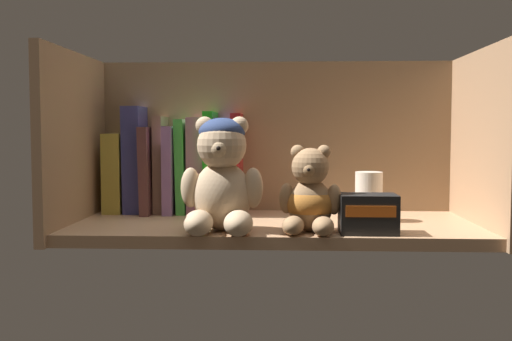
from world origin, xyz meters
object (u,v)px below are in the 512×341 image
book_2 (151,170)px  pillar_candle (369,196)px  teddy_bear_smaller (310,198)px  book_0 (117,173)px  book_6 (197,165)px  book_4 (172,169)px  teddy_bear_larger (222,177)px  small_product_box (368,214)px  book_1 (136,160)px  book_7 (212,163)px  book_8 (224,166)px  book_9 (237,163)px  book_5 (183,166)px  book_3 (161,164)px

book_2 → pillar_candle: bearing=-13.3°
book_2 → teddy_bear_smaller: bearing=-35.8°
book_0 → book_6: book_6 is taller
book_4 → teddy_bear_larger: teddy_bear_larger is taller
teddy_bear_smaller → small_product_box: bearing=-5.6°
book_1 → book_7: book_1 is taller
book_2 → book_8: size_ratio=0.91×
book_7 → teddy_bear_larger: 22.56cm
book_1 → book_9: bearing=0.0°
book_6 → book_8: bearing=0.0°
book_5 → book_7: (5.64, 0.00, 0.72)cm
book_5 → book_8: bearing=0.0°
book_7 → small_product_box: bearing=-39.9°
book_2 → book_4: (4.31, 0.00, 0.08)cm
book_5 → teddy_bear_smaller: size_ratio=1.32×
teddy_bear_smaller → book_6: bearing=133.9°
teddy_bear_larger → small_product_box: bearing=-2.0°
book_5 → teddy_bear_larger: same height
book_1 → book_4: book_1 is taller
book_2 → teddy_bear_smaller: book_2 is taller
book_8 → small_product_box: size_ratio=2.07×
book_6 → book_8: (5.32, 0.00, -0.10)cm
book_1 → book_8: size_ratio=1.13×
book_3 → book_7: bearing=0.0°
book_7 → teddy_bear_smaller: (18.41, -22.05, -4.42)cm
book_3 → small_product_box: 44.40cm
teddy_bear_larger → book_7: bearing=100.9°
book_3 → book_8: size_ratio=1.02×
pillar_candle → small_product_box: size_ratio=0.98×
small_product_box → book_7: bearing=140.1°
book_0 → book_9: 24.06cm
book_3 → pillar_candle: book_3 is taller
book_8 → book_7: bearing=180.0°
book_0 → book_9: bearing=0.0°
teddy_bear_larger → book_5: bearing=114.2°
book_2 → small_product_box: bearing=-30.1°
book_0 → book_9: size_ratio=0.80×
teddy_bear_larger → teddy_bear_smaller: 14.51cm
book_3 → teddy_bear_larger: size_ratio=1.03×
book_2 → book_5: (6.49, 0.00, 0.75)cm
book_0 → teddy_bear_smaller: (37.38, -22.05, -2.33)cm
book_0 → small_product_box: bearing=-26.3°
book_2 → book_4: bearing=0.0°
book_7 → small_product_box: (27.45, -22.95, -6.78)cm
book_1 → book_6: (12.25, 0.00, -1.08)cm
book_3 → book_5: 4.39cm
book_1 → teddy_bear_larger: (19.37, -22.12, -1.69)cm
book_9 → pillar_candle: (24.39, -9.78, -5.32)cm
book_7 → book_8: size_ratio=1.07×
pillar_candle → book_6: bearing=163.1°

